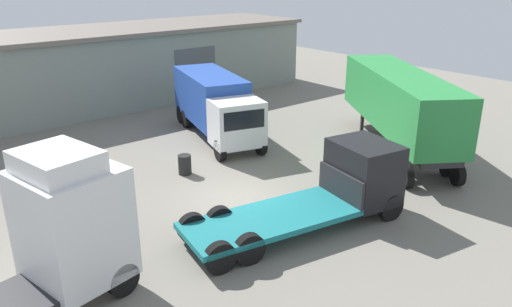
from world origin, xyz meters
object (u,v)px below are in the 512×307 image
flatbed_truck_black (337,186)px  oil_drum (185,165)px  tractor_unit_white (59,233)px  container_trailer_green (400,102)px  box_truck_white (216,103)px

flatbed_truck_black → oil_drum: flatbed_truck_black is taller
tractor_unit_white → flatbed_truck_black: tractor_unit_white is taller
container_trailer_green → oil_drum: 10.70m
tractor_unit_white → flatbed_truck_black: 9.35m
container_trailer_green → flatbed_truck_black: container_trailer_green is taller
tractor_unit_white → box_truck_white: size_ratio=0.80×
box_truck_white → oil_drum: 5.54m
container_trailer_green → box_truck_white: (-5.50, 7.57, -0.65)m
box_truck_white → oil_drum: size_ratio=9.28×
flatbed_truck_black → tractor_unit_white: bearing=-180.0°
container_trailer_green → oil_drum: size_ratio=11.27×
tractor_unit_white → oil_drum: (7.21, 5.41, -1.57)m
flatbed_truck_black → oil_drum: (-1.97, 7.05, -0.86)m
tractor_unit_white → box_truck_white: 14.37m
tractor_unit_white → box_truck_white: bearing=26.6°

